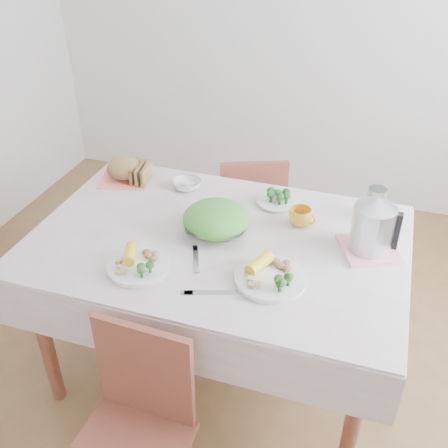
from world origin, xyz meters
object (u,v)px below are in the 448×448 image
(dinner_plate_left, at_px, (138,266))
(yellow_mug, at_px, (300,217))
(chair_far, at_px, (249,204))
(chair_near, at_px, (125,440))
(dining_table, at_px, (218,309))
(salad_bowl, at_px, (217,225))
(dinner_plate_right, at_px, (270,279))
(electric_kettle, at_px, (373,225))

(dinner_plate_left, relative_size, yellow_mug, 2.39)
(chair_far, relative_size, dinner_plate_left, 3.43)
(chair_near, height_order, chair_far, chair_near)
(dining_table, bearing_deg, chair_far, 95.71)
(salad_bowl, height_order, dinner_plate_right, salad_bowl)
(dinner_plate_left, relative_size, dinner_plate_right, 0.89)
(dinner_plate_right, distance_m, yellow_mug, 0.40)
(yellow_mug, bearing_deg, chair_near, -110.14)
(dinner_plate_right, height_order, electric_kettle, electric_kettle)
(electric_kettle, bearing_deg, yellow_mug, 147.11)
(dining_table, bearing_deg, dinner_plate_right, -36.74)
(chair_near, xyz_separation_m, chair_far, (-0.02, 1.54, -0.00))
(salad_bowl, xyz_separation_m, yellow_mug, (0.32, 0.16, 0.01))
(chair_near, relative_size, yellow_mug, 8.26)
(salad_bowl, height_order, dinner_plate_left, salad_bowl)
(dinner_plate_left, bearing_deg, chair_near, -72.14)
(chair_near, distance_m, dinner_plate_left, 0.60)
(chair_near, relative_size, dinner_plate_right, 3.08)
(chair_far, distance_m, dinner_plate_left, 1.11)
(dining_table, bearing_deg, electric_kettle, 9.41)
(dinner_plate_left, bearing_deg, dining_table, 52.85)
(electric_kettle, bearing_deg, dinner_plate_left, -168.47)
(dinner_plate_left, bearing_deg, electric_kettle, 25.40)
(dining_table, height_order, chair_near, chair_near)
(dining_table, distance_m, electric_kettle, 0.78)
(chair_far, distance_m, electric_kettle, 1.04)
(chair_near, height_order, dinner_plate_left, chair_near)
(chair_near, xyz_separation_m, dinner_plate_right, (0.33, 0.57, 0.31))
(dining_table, relative_size, dinner_plate_left, 5.97)
(dinner_plate_left, distance_m, electric_kettle, 0.90)
(chair_near, bearing_deg, dinner_plate_left, 110.19)
(chair_near, distance_m, electric_kettle, 1.16)
(yellow_mug, relative_size, electric_kettle, 0.43)
(chair_far, height_order, yellow_mug, chair_far)
(chair_far, height_order, dinner_plate_left, chair_far)
(dining_table, distance_m, salad_bowl, 0.42)
(chair_far, relative_size, dinner_plate_right, 3.05)
(dining_table, relative_size, electric_kettle, 6.19)
(salad_bowl, xyz_separation_m, dinner_plate_left, (-0.20, -0.32, -0.02))
(chair_far, xyz_separation_m, salad_bowl, (0.06, -0.73, 0.33))
(chair_far, xyz_separation_m, dinner_plate_left, (-0.14, -1.06, 0.31))
(chair_near, bearing_deg, dining_table, 87.99)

